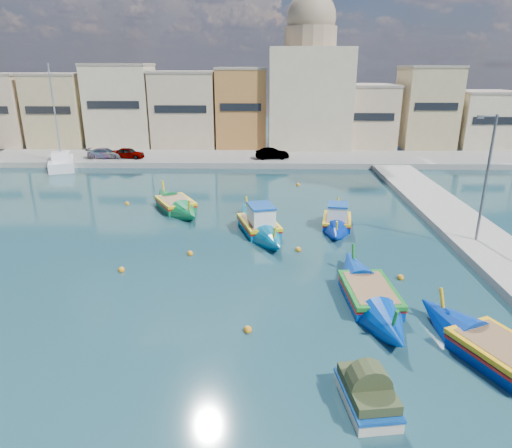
% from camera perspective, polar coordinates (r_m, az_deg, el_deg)
% --- Properties ---
extents(ground, '(160.00, 160.00, 0.00)m').
position_cam_1_polar(ground, '(23.38, -10.25, -8.06)').
color(ground, '#163A44').
rests_on(ground, ground).
extents(north_quay, '(80.00, 8.00, 0.60)m').
position_cam_1_polar(north_quay, '(53.53, -3.76, 8.14)').
color(north_quay, gray).
rests_on(north_quay, ground).
extents(north_townhouses, '(83.20, 7.87, 10.19)m').
position_cam_1_polar(north_townhouses, '(60.00, 3.30, 13.89)').
color(north_townhouses, tan).
rests_on(north_townhouses, ground).
extents(church_block, '(10.00, 10.00, 19.10)m').
position_cam_1_polar(church_block, '(60.62, 6.63, 17.09)').
color(church_block, '#C2B291').
rests_on(church_block, ground).
extents(quay_street_lamp, '(1.18, 0.16, 8.00)m').
position_cam_1_polar(quay_street_lamp, '(29.99, 26.74, 5.13)').
color(quay_street_lamp, '#595B60').
rests_on(quay_street_lamp, ground).
extents(parked_cars, '(22.75, 1.96, 1.22)m').
position_cam_1_polar(parked_cars, '(52.96, -11.54, 8.66)').
color(parked_cars, '#4C1919').
rests_on(parked_cars, north_quay).
extents(luzzu_turquoise_cabin, '(4.68, 9.75, 3.07)m').
position_cam_1_polar(luzzu_turquoise_cabin, '(30.64, 0.39, -0.25)').
color(luzzu_turquoise_cabin, '#006CA0').
rests_on(luzzu_turquoise_cabin, ground).
extents(luzzu_blue_cabin, '(3.00, 7.67, 2.65)m').
position_cam_1_polar(luzzu_blue_cabin, '(32.09, 10.08, 0.27)').
color(luzzu_blue_cabin, '#0025A0').
rests_on(luzzu_blue_cabin, ground).
extents(luzzu_green, '(6.14, 8.60, 2.72)m').
position_cam_1_polar(luzzu_green, '(35.97, -10.00, 2.31)').
color(luzzu_green, '#0A713B').
rests_on(luzzu_green, ground).
extents(luzzu_blue_south, '(2.75, 9.60, 2.74)m').
position_cam_1_polar(luzzu_blue_south, '(22.45, 14.00, -8.75)').
color(luzzu_blue_south, '#0037A9').
rests_on(luzzu_blue_south, ground).
extents(luzzu_cyan_south, '(5.76, 9.10, 2.79)m').
position_cam_1_polar(luzzu_cyan_south, '(19.99, 28.48, -14.43)').
color(luzzu_cyan_south, '#002EA1').
rests_on(luzzu_cyan_south, ground).
extents(tender_near, '(1.84, 2.93, 1.36)m').
position_cam_1_polar(tender_near, '(16.34, 13.72, -20.00)').
color(tender_near, beige).
rests_on(tender_near, ground).
extents(yacht_north, '(5.51, 9.02, 11.66)m').
position_cam_1_polar(yacht_north, '(55.87, -23.05, 7.29)').
color(yacht_north, white).
rests_on(yacht_north, ground).
extents(mooring_buoys, '(18.56, 24.91, 0.36)m').
position_cam_1_polar(mooring_buoys, '(28.76, -2.24, -2.22)').
color(mooring_buoys, orange).
rests_on(mooring_buoys, ground).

